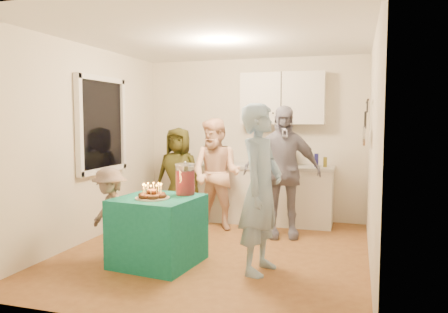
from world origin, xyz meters
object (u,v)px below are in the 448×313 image
(microwave, at_px, (274,155))
(punch_jar, at_px, (185,180))
(woman_back_right, at_px, (282,172))
(man_birthday, at_px, (261,189))
(counter, at_px, (261,195))
(party_table, at_px, (158,230))
(woman_back_center, at_px, (216,174))
(child_near_left, at_px, (110,215))
(woman_back_left, at_px, (179,175))

(microwave, xyz_separation_m, punch_jar, (-0.65, -2.06, -0.14))
(punch_jar, height_order, woman_back_right, woman_back_right)
(woman_back_right, bearing_deg, man_birthday, -104.65)
(man_birthday, relative_size, woman_back_right, 0.99)
(counter, xyz_separation_m, microwave, (0.19, 0.00, 0.64))
(party_table, xyz_separation_m, woman_back_center, (0.15, 1.66, 0.44))
(party_table, distance_m, woman_back_center, 1.73)
(woman_back_right, bearing_deg, child_near_left, -151.81)
(man_birthday, bearing_deg, punch_jar, 90.03)
(child_near_left, bearing_deg, party_table, 40.95)
(counter, distance_m, child_near_left, 2.69)
(counter, distance_m, microwave, 0.66)
(counter, xyz_separation_m, woman_back_left, (-1.24, -0.39, 0.32))
(microwave, height_order, woman_back_left, woman_back_left)
(counter, height_order, child_near_left, child_near_left)
(punch_jar, relative_size, man_birthday, 0.19)
(party_table, bearing_deg, child_near_left, -171.33)
(woman_back_left, xyz_separation_m, woman_back_center, (0.71, -0.25, 0.07))
(microwave, distance_m, child_near_left, 2.84)
(woman_back_left, xyz_separation_m, woman_back_right, (1.70, -0.38, 0.16))
(party_table, xyz_separation_m, man_birthday, (1.16, 0.08, 0.52))
(party_table, bearing_deg, punch_jar, 46.33)
(woman_back_right, bearing_deg, punch_jar, -140.54)
(party_table, bearing_deg, woman_back_left, 106.28)
(party_table, relative_size, man_birthday, 0.47)
(punch_jar, relative_size, woman_back_center, 0.21)
(punch_jar, bearing_deg, man_birthday, -9.85)
(man_birthday, xyz_separation_m, child_near_left, (-1.72, -0.17, -0.36))
(woman_back_center, bearing_deg, microwave, 49.92)
(punch_jar, distance_m, woman_back_center, 1.43)
(microwave, height_order, punch_jar, microwave)
(party_table, bearing_deg, man_birthday, 4.15)
(counter, relative_size, woman_back_center, 1.34)
(microwave, bearing_deg, woman_back_left, -179.79)
(woman_back_left, relative_size, child_near_left, 1.38)
(party_table, distance_m, child_near_left, 0.59)
(party_table, bearing_deg, woman_back_right, 53.34)
(microwave, relative_size, woman_back_right, 0.31)
(microwave, distance_m, party_table, 2.56)
(woman_back_left, height_order, woman_back_right, woman_back_right)
(counter, bearing_deg, man_birthday, -77.94)
(microwave, relative_size, woman_back_left, 0.38)
(woman_back_right, bearing_deg, counter, 105.27)
(woman_back_left, height_order, woman_back_center, woman_back_center)
(microwave, height_order, man_birthday, man_birthday)
(man_birthday, height_order, woman_back_left, man_birthday)
(punch_jar, relative_size, child_near_left, 0.31)
(party_table, distance_m, woman_back_right, 1.98)
(woman_back_right, xyz_separation_m, child_near_left, (-1.70, -1.62, -0.36))
(microwave, height_order, party_table, microwave)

